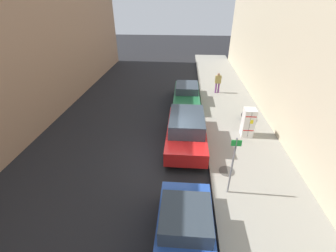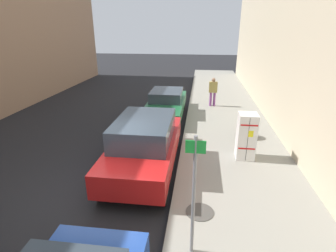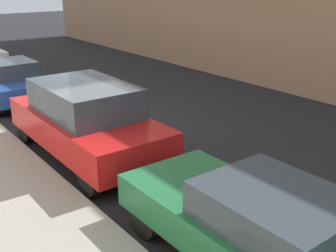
# 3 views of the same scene
# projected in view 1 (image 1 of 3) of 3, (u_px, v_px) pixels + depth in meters

# --- Properties ---
(ground_plane) EXTENTS (80.00, 80.00, 0.00)m
(ground_plane) POSITION_uv_depth(u_px,v_px,m) (166.00, 158.00, 11.08)
(ground_plane) COLOR black
(sidewalk_slab) EXTENTS (3.95, 44.00, 0.16)m
(sidewalk_slab) POSITION_uv_depth(u_px,v_px,m) (249.00, 161.00, 10.78)
(sidewalk_slab) COLOR gray
(sidewalk_slab) RESTS_ON ground
(discarded_refrigerator) EXTENTS (0.62, 0.64, 1.61)m
(discarded_refrigerator) POSITION_uv_depth(u_px,v_px,m) (248.00, 123.00, 12.23)
(discarded_refrigerator) COLOR white
(discarded_refrigerator) RESTS_ON sidewalk_slab
(manhole_cover) EXTENTS (0.70, 0.70, 0.02)m
(manhole_cover) POSITION_uv_depth(u_px,v_px,m) (227.00, 171.00, 10.02)
(manhole_cover) COLOR #47443F
(manhole_cover) RESTS_ON sidewalk_slab
(street_sign_post) EXTENTS (0.36, 0.07, 2.57)m
(street_sign_post) POSITION_uv_depth(u_px,v_px,m) (232.00, 164.00, 8.25)
(street_sign_post) COLOR slate
(street_sign_post) RESTS_ON sidewalk_slab
(trash_bag) EXTENTS (0.63, 0.63, 0.63)m
(trash_bag) POSITION_uv_depth(u_px,v_px,m) (246.00, 115.00, 14.02)
(trash_bag) COLOR black
(trash_bag) RESTS_ON sidewalk_slab
(pedestrian_walking_far) EXTENTS (0.47, 0.22, 1.62)m
(pedestrian_walking_far) POSITION_uv_depth(u_px,v_px,m) (218.00, 82.00, 17.70)
(pedestrian_walking_far) COLOR #7A3D7F
(pedestrian_walking_far) RESTS_ON sidewalk_slab
(parked_sedan_green) EXTENTS (1.79, 4.70, 1.42)m
(parked_sedan_green) POSITION_uv_depth(u_px,v_px,m) (187.00, 94.00, 16.35)
(parked_sedan_green) COLOR #1E6038
(parked_sedan_green) RESTS_ON ground
(parked_suv_red) EXTENTS (1.97, 4.74, 1.76)m
(parked_suv_red) POSITION_uv_depth(u_px,v_px,m) (186.00, 130.00, 11.67)
(parked_suv_red) COLOR red
(parked_suv_red) RESTS_ON ground
(parked_hatchback_blue) EXTENTS (1.77, 3.85, 1.42)m
(parked_hatchback_blue) POSITION_uv_depth(u_px,v_px,m) (185.00, 231.00, 6.88)
(parked_hatchback_blue) COLOR #23479E
(parked_hatchback_blue) RESTS_ON ground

